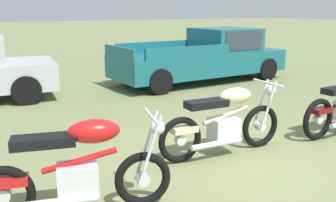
% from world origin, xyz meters
% --- Properties ---
extents(ground_plane, '(120.00, 120.00, 0.00)m').
position_xyz_m(ground_plane, '(0.00, 0.00, 0.00)').
color(ground_plane, olive).
extents(motorcycle_red, '(1.93, 0.82, 1.02)m').
position_xyz_m(motorcycle_red, '(-2.35, -0.30, 0.49)').
color(motorcycle_red, black).
rests_on(motorcycle_red, ground).
extents(motorcycle_cream, '(2.02, 0.64, 1.02)m').
position_xyz_m(motorcycle_cream, '(-0.04, 0.28, 0.49)').
color(motorcycle_cream, black).
rests_on(motorcycle_cream, ground).
extents(pickup_truck_teal, '(5.12, 1.99, 1.49)m').
position_xyz_m(pickup_truck_teal, '(3.15, 5.06, 0.75)').
color(pickup_truck_teal, '#19606B').
rests_on(pickup_truck_teal, ground).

